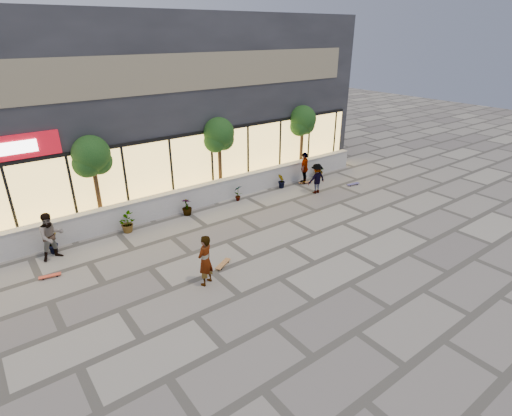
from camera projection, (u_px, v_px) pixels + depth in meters
ground at (280, 278)px, 13.51m from camera, size 80.00×80.00×0.00m
planter_wall at (183, 200)px, 18.42m from camera, size 22.00×0.42×1.04m
retail_building at (129, 102)px, 20.91m from camera, size 24.00×9.17×8.50m
shrub_b at (53, 243)px, 14.94m from camera, size 0.57×0.57×0.81m
shrub_c at (126, 223)px, 16.47m from camera, size 0.68×0.77×0.81m
shrub_d at (187, 207)px, 18.01m from camera, size 0.64×0.64×0.81m
shrub_e at (238, 193)px, 19.54m from camera, size 0.46×0.35×0.81m
shrub_f at (282, 181)px, 21.07m from camera, size 0.55×0.57×0.81m
shrub_g at (319, 171)px, 22.61m from camera, size 0.77×0.84×0.81m
tree_midwest at (92, 158)px, 16.01m from camera, size 1.60×1.50×3.92m
tree_mideast at (219, 137)px, 19.29m from camera, size 1.60×1.50×3.92m
tree_east at (303, 122)px, 22.31m from camera, size 1.60×1.50×3.92m
skater_center at (205, 260)px, 12.89m from camera, size 0.76×0.66×1.77m
skater_left at (51, 236)px, 14.35m from camera, size 0.96×0.79×1.81m
skater_right_near at (304, 168)px, 21.58m from camera, size 1.09×0.93×1.75m
skater_right_far at (317, 179)px, 20.33m from camera, size 1.06×0.67×1.56m
skateboard_center at (223, 264)px, 14.20m from camera, size 0.81×0.56×0.10m
skateboard_left at (50, 276)px, 13.52m from camera, size 0.72×0.30×0.08m
skateboard_right_near at (305, 182)px, 21.85m from camera, size 0.80×0.47×0.09m
skateboard_right_far at (353, 184)px, 21.61m from camera, size 0.79×0.31×0.09m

